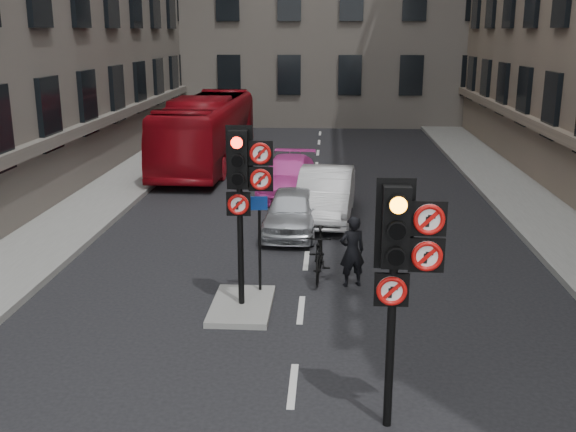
# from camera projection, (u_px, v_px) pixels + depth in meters

# --- Properties ---
(pavement_left) EXTENTS (3.00, 50.00, 0.16)m
(pavement_left) POSITION_uv_depth(u_px,v_px,m) (77.00, 211.00, 20.68)
(pavement_left) COLOR gray
(pavement_left) RESTS_ON ground
(pavement_right) EXTENTS (3.00, 50.00, 0.16)m
(pavement_right) POSITION_uv_depth(u_px,v_px,m) (555.00, 218.00, 19.82)
(pavement_right) COLOR gray
(pavement_right) RESTS_ON ground
(centre_island) EXTENTS (1.20, 2.00, 0.12)m
(centre_island) POSITION_uv_depth(u_px,v_px,m) (242.00, 306.00, 13.59)
(centre_island) COLOR gray
(centre_island) RESTS_ON ground
(signal_near) EXTENTS (0.91, 0.40, 3.58)m
(signal_near) POSITION_uv_depth(u_px,v_px,m) (401.00, 253.00, 8.91)
(signal_near) COLOR black
(signal_near) RESTS_ON ground
(signal_far) EXTENTS (0.91, 0.40, 3.58)m
(signal_far) POSITION_uv_depth(u_px,v_px,m) (244.00, 178.00, 12.88)
(signal_far) COLOR black
(signal_far) RESTS_ON centre_island
(car_silver) EXTENTS (1.57, 3.62, 1.22)m
(car_silver) POSITION_uv_depth(u_px,v_px,m) (291.00, 211.00, 18.56)
(car_silver) COLOR #AEB1B6
(car_silver) RESTS_ON ground
(car_white) EXTENTS (1.89, 4.58, 1.47)m
(car_white) POSITION_uv_depth(u_px,v_px,m) (325.00, 194.00, 19.99)
(car_white) COLOR silver
(car_white) RESTS_ON ground
(car_pink) EXTENTS (2.03, 4.46, 1.26)m
(car_pink) POSITION_uv_depth(u_px,v_px,m) (288.00, 176.00, 22.88)
(car_pink) COLOR #E543B1
(car_pink) RESTS_ON ground
(bus_red) EXTENTS (2.66, 10.37, 2.87)m
(bus_red) POSITION_uv_depth(u_px,v_px,m) (207.00, 131.00, 27.53)
(bus_red) COLOR maroon
(bus_red) RESTS_ON ground
(motorcycle) EXTENTS (0.61, 1.90, 1.13)m
(motorcycle) POSITION_uv_depth(u_px,v_px,m) (319.00, 254.00, 15.17)
(motorcycle) COLOR black
(motorcycle) RESTS_ON ground
(motorcyclist) EXTENTS (0.67, 0.54, 1.58)m
(motorcyclist) POSITION_uv_depth(u_px,v_px,m) (352.00, 251.00, 14.63)
(motorcyclist) COLOR black
(motorcyclist) RESTS_ON ground
(info_sign) EXTENTS (0.35, 0.12, 2.05)m
(info_sign) POSITION_uv_depth(u_px,v_px,m) (259.00, 230.00, 13.91)
(info_sign) COLOR black
(info_sign) RESTS_ON centre_island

